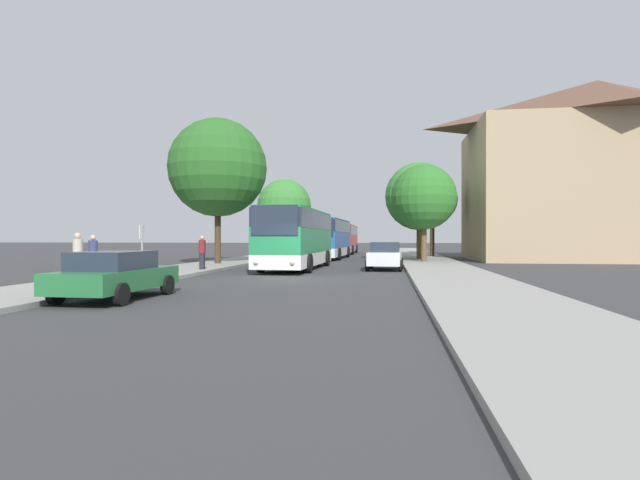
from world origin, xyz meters
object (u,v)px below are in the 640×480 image
(bus_rear, at_px, (343,238))
(tree_left_far, at_px, (284,206))
(tree_left_near, at_px, (218,168))
(parked_car_left_curb, at_px, (115,274))
(tree_right_near, at_px, (419,196))
(pedestrian_walking_back, at_px, (202,252))
(parked_car_right_near, at_px, (385,256))
(bus_stop_sign, at_px, (142,243))
(bus_front, at_px, (297,238))
(pedestrian_waiting_near, at_px, (78,256))
(tree_right_far, at_px, (424,197))
(pedestrian_waiting_far, at_px, (93,256))
(bus_middle, at_px, (329,238))
(tree_right_mid, at_px, (432,199))

(bus_rear, height_order, tree_left_far, tree_left_far)
(tree_left_near, bearing_deg, parked_car_left_curb, -80.19)
(parked_car_left_curb, bearing_deg, tree_right_near, 69.21)
(parked_car_left_curb, distance_m, pedestrian_walking_back, 11.55)
(parked_car_right_near, height_order, bus_stop_sign, bus_stop_sign)
(bus_front, bearing_deg, pedestrian_waiting_near, -122.08)
(tree_left_near, height_order, tree_right_far, tree_left_near)
(bus_rear, relative_size, tree_right_near, 1.60)
(parked_car_left_curb, distance_m, tree_left_far, 37.71)
(parked_car_left_curb, xyz_separation_m, pedestrian_waiting_far, (-4.35, 5.79, 0.31))
(bus_middle, relative_size, tree_left_far, 1.38)
(pedestrian_waiting_near, distance_m, tree_right_mid, 32.01)
(parked_car_left_curb, xyz_separation_m, pedestrian_waiting_near, (-4.09, 4.35, 0.35))
(bus_stop_sign, relative_size, pedestrian_waiting_far, 1.28)
(bus_front, height_order, pedestrian_walking_back, bus_front)
(bus_rear, relative_size, parked_car_right_near, 2.94)
(parked_car_left_curb, height_order, tree_left_near, tree_left_near)
(pedestrian_waiting_far, bearing_deg, parked_car_right_near, -147.11)
(bus_rear, distance_m, tree_left_near, 26.25)
(bus_stop_sign, distance_m, pedestrian_waiting_far, 2.07)
(bus_front, xyz_separation_m, pedestrian_waiting_near, (-6.82, -10.31, -0.71))
(tree_right_mid, bearing_deg, bus_front, -118.07)
(parked_car_right_near, distance_m, tree_right_near, 12.25)
(tree_left_near, height_order, tree_right_near, tree_left_near)
(tree_left_far, height_order, tree_right_near, tree_left_far)
(parked_car_right_near, distance_m, tree_right_mid, 18.29)
(tree_right_near, distance_m, tree_right_far, 3.92)
(bus_stop_sign, bearing_deg, parked_car_right_near, 34.76)
(pedestrian_walking_back, bearing_deg, bus_rear, -13.22)
(pedestrian_waiting_near, bearing_deg, tree_right_mid, 19.51)
(bus_stop_sign, bearing_deg, tree_left_far, 89.83)
(parked_car_right_near, bearing_deg, bus_stop_sign, 37.66)
(tree_left_far, bearing_deg, tree_right_mid, -20.78)
(bus_middle, bearing_deg, bus_stop_sign, -102.67)
(tree_right_mid, distance_m, tree_right_far, 10.08)
(pedestrian_waiting_near, xyz_separation_m, tree_left_near, (1.06, 13.17, 5.25))
(pedestrian_waiting_near, bearing_deg, tree_right_far, 9.99)
(pedestrian_waiting_near, xyz_separation_m, tree_left_far, (1.31, 33.00, 3.99))
(bus_middle, relative_size, pedestrian_waiting_near, 5.78)
(bus_middle, bearing_deg, tree_right_far, -41.39)
(parked_car_left_curb, relative_size, bus_stop_sign, 1.93)
(pedestrian_waiting_far, relative_size, tree_right_mid, 0.24)
(parked_car_left_curb, height_order, pedestrian_walking_back, pedestrian_walking_back)
(bus_rear, height_order, tree_right_mid, tree_right_mid)
(bus_rear, bearing_deg, bus_middle, -90.43)
(pedestrian_waiting_near, bearing_deg, pedestrian_waiting_far, 59.93)
(bus_front, relative_size, tree_right_far, 1.58)
(bus_middle, xyz_separation_m, tree_left_near, (-5.90, -11.46, 4.55))
(pedestrian_waiting_far, distance_m, tree_right_mid, 30.93)
(tree_right_mid, bearing_deg, bus_stop_sign, -120.86)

